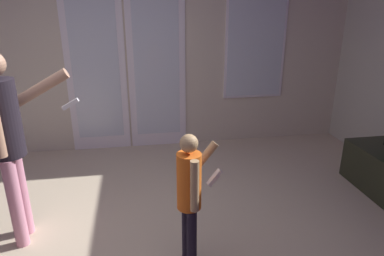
# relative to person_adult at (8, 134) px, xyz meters

# --- Properties ---
(wall_back_with_doors) EXTENTS (6.28, 0.09, 2.59)m
(wall_back_with_doors) POSITION_rel_person_adult_xyz_m (0.75, 1.87, 0.34)
(wall_back_with_doors) COLOR beige
(wall_back_with_doors) RESTS_ON ground_plane
(person_adult) EXTENTS (0.64, 0.42, 1.53)m
(person_adult) POSITION_rel_person_adult_xyz_m (0.00, 0.00, 0.00)
(person_adult) COLOR pink
(person_adult) RESTS_ON ground_plane
(person_child) EXTENTS (0.35, 0.32, 1.05)m
(person_child) POSITION_rel_person_adult_xyz_m (1.28, -0.55, -0.29)
(person_child) COLOR #231D2A
(person_child) RESTS_ON ground_plane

